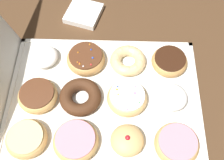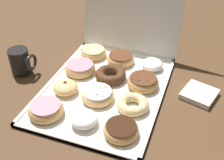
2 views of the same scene
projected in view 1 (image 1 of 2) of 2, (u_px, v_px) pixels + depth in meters
ground_plane at (104, 102)px, 0.82m from camera, size 3.00×3.00×0.00m
donut_box at (104, 101)px, 0.81m from camera, size 0.42×0.55×0.01m
pink_frosted_donut_0 at (177, 144)px, 0.72m from camera, size 0.12×0.12×0.04m
powdered_filled_donut_1 at (172, 97)px, 0.79m from camera, size 0.09×0.09×0.04m
chocolate_frosted_donut_2 at (169, 61)px, 0.85m from camera, size 0.11×0.11×0.04m
jelly_filled_donut_3 at (127, 140)px, 0.73m from camera, size 0.09×0.09×0.05m
sprinkle_donut_4 at (127, 97)px, 0.79m from camera, size 0.11×0.11×0.04m
cruller_donut_5 at (128, 60)px, 0.85m from camera, size 0.11×0.11×0.03m
pink_frosted_donut_6 at (76, 141)px, 0.73m from camera, size 0.12×0.12×0.04m
chocolate_cake_ring_donut_7 at (80, 98)px, 0.79m from camera, size 0.12×0.12×0.04m
sprinkle_donut_8 at (86, 59)px, 0.85m from camera, size 0.12×0.12×0.04m
glazed_ring_donut_9 at (27, 139)px, 0.73m from camera, size 0.11×0.11×0.04m
chocolate_frosted_donut_10 at (38, 96)px, 0.79m from camera, size 0.11×0.11×0.04m
powdered_filled_donut_11 at (44, 57)px, 0.86m from camera, size 0.08×0.08×0.04m
napkin_stack at (84, 13)px, 0.97m from camera, size 0.14×0.14×0.02m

